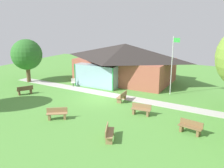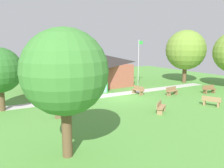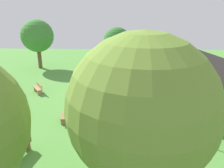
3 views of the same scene
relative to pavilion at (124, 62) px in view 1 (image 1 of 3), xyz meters
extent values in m
plane|color=#54933D|center=(1.01, -7.05, -2.26)|extent=(44.00, 44.00, 0.00)
cube|color=#A35642|center=(0.06, 0.15, -0.94)|extent=(10.41, 6.53, 2.64)
pyramid|color=#2D2826|center=(0.06, 0.15, 1.24)|extent=(11.41, 7.53, 1.72)
cube|color=#8CB2BF|center=(-1.50, -3.71, -1.07)|extent=(4.69, 1.20, 2.37)
cylinder|color=green|center=(-3.84, -4.31, -1.07)|extent=(0.12, 0.12, 2.37)
cylinder|color=green|center=(0.84, -4.31, -1.07)|extent=(0.12, 0.12, 2.37)
cube|color=#BCB7B2|center=(1.01, -5.59, -2.24)|extent=(24.43, 2.31, 0.03)
cylinder|color=silver|center=(6.27, -2.68, 0.53)|extent=(0.08, 0.08, 5.57)
cube|color=green|center=(6.57, -2.68, 2.96)|extent=(0.60, 0.02, 0.40)
cube|color=brown|center=(-6.15, -9.31, -1.81)|extent=(1.13, 1.52, 0.06)
cube|color=brown|center=(-6.42, -9.79, -2.06)|extent=(0.43, 0.34, 0.39)
cube|color=brown|center=(-5.87, -8.84, -2.06)|extent=(0.43, 0.34, 0.39)
cube|color=brown|center=(-5.98, -9.41, -1.60)|extent=(0.80, 1.33, 0.36)
cube|color=olive|center=(3.03, -6.72, -1.81)|extent=(0.55, 1.53, 0.06)
cube|color=olive|center=(3.07, -7.27, -2.06)|extent=(0.41, 0.19, 0.39)
cube|color=olive|center=(2.99, -6.17, -2.06)|extent=(0.41, 0.19, 0.39)
cube|color=olive|center=(3.22, -6.71, -1.60)|extent=(0.17, 1.50, 0.36)
cube|color=#9E7A51|center=(5.56, -13.46, -1.81)|extent=(1.01, 1.55, 0.06)
cube|color=#9E7A51|center=(5.34, -12.96, -2.06)|extent=(0.43, 0.31, 0.39)
cube|color=#9E7A51|center=(5.79, -13.96, -2.06)|extent=(0.43, 0.31, 0.39)
cube|color=#9E7A51|center=(5.39, -13.54, -1.60)|extent=(0.66, 1.40, 0.36)
cube|color=olive|center=(5.74, -8.90, -1.81)|extent=(1.54, 0.59, 0.06)
cube|color=olive|center=(6.29, -8.85, -2.06)|extent=(0.20, 0.41, 0.39)
cube|color=olive|center=(5.20, -8.96, -2.06)|extent=(0.20, 0.41, 0.39)
cube|color=olive|center=(5.73, -8.72, -1.60)|extent=(1.50, 0.21, 0.36)
cube|color=brown|center=(9.67, -10.33, -1.81)|extent=(1.55, 0.70, 0.06)
cube|color=brown|center=(10.21, -10.43, -2.06)|extent=(0.23, 0.42, 0.39)
cube|color=brown|center=(9.13, -10.23, -2.06)|extent=(0.23, 0.42, 0.39)
cube|color=brown|center=(9.70, -10.14, -1.60)|extent=(1.49, 0.33, 0.36)
cube|color=#9E7A51|center=(0.70, -12.60, -1.81)|extent=(1.48, 1.22, 0.06)
cube|color=#9E7A51|center=(1.15, -12.28, -2.06)|extent=(0.36, 0.42, 0.39)
cube|color=#9E7A51|center=(0.25, -12.91, -2.06)|extent=(0.36, 0.42, 0.39)
cube|color=#9E7A51|center=(0.59, -12.44, -1.60)|extent=(1.26, 0.91, 0.36)
cube|color=beige|center=(-3.71, -4.86, -1.82)|extent=(0.61, 0.61, 0.04)
cube|color=beige|center=(-3.81, -4.69, -1.60)|extent=(0.40, 0.27, 0.40)
cylinder|color=#4C4C51|center=(-3.71, -4.86, -2.05)|extent=(0.10, 0.10, 0.42)
cylinder|color=#4C4C51|center=(-3.71, -4.86, -2.25)|extent=(0.36, 0.36, 0.02)
cylinder|color=brown|center=(-9.48, -5.67, -1.31)|extent=(0.45, 0.45, 1.90)
sphere|color=#2D6B28|center=(-9.48, -5.67, 0.94)|extent=(3.46, 3.46, 3.46)
camera|label=1|loc=(12.08, -25.21, 4.84)|focal=39.11mm
camera|label=2|loc=(-11.43, -24.99, 3.04)|focal=37.12mm
camera|label=3|loc=(19.54, -5.11, 5.25)|focal=36.39mm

